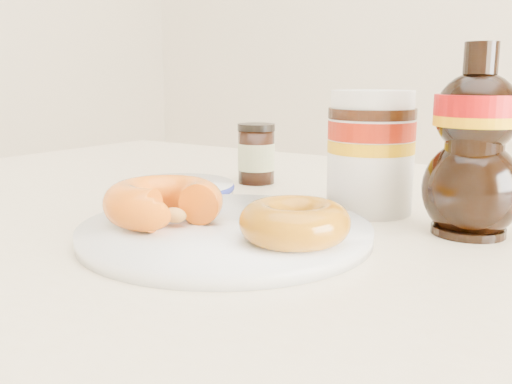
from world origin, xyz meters
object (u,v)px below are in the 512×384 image
Objects in this scene: donut_bitten at (164,202)px; blue_rim_saucer at (176,188)px; donut_whole at (295,222)px; syrup_bottle at (475,141)px; dark_jar at (256,154)px; dining_table at (315,301)px; plate at (226,231)px; nutella_jar at (371,147)px.

donut_bitten reaches higher than blue_rim_saucer.
donut_whole is 0.19m from syrup_bottle.
dining_table is at bearing -40.65° from dark_jar.
nutella_jar is at bearing 68.88° from plate.
dining_table is at bearing -105.42° from nutella_jar.
nutella_jar is 0.25m from blue_rim_saucer.
nutella_jar is (0.12, 0.20, 0.04)m from donut_bitten.
donut_whole is 0.19m from nutella_jar.
donut_whole is 1.11× the size of dark_jar.
dark_jar is at bearing 118.24° from plate.
plate is 3.25× the size of dark_jar.
nutella_jar is at bearing -20.06° from dark_jar.
syrup_bottle is (0.10, 0.15, 0.06)m from donut_whole.
donut_whole reaches higher than blue_rim_saucer.
dark_jar is (-0.13, 0.25, 0.03)m from plate.
plate is 0.28m from dark_jar.
plate is at bearing -111.12° from nutella_jar.
blue_rim_saucer is (-0.22, 0.03, 0.09)m from dining_table.
nutella_jar is at bearing 41.03° from donut_bitten.
syrup_bottle is 2.14× the size of dark_jar.
donut_whole is (0.04, -0.11, 0.11)m from dining_table.
nutella_jar is (0.07, 0.17, 0.06)m from plate.
plate is 0.21m from blue_rim_saucer.
donut_whole is at bearing -85.86° from nutella_jar.
syrup_bottle reaches higher than donut_whole.
blue_rim_saucer is at bearing 110.64° from donut_bitten.
plate is 0.24m from syrup_bottle.
donut_whole is 0.33m from dark_jar.
dining_table is 0.14m from plate.
donut_bitten is 0.29m from syrup_bottle.
plate is 0.06m from donut_bitten.
plate is at bearing -115.64° from dining_table.
syrup_bottle is (0.11, -0.03, 0.02)m from nutella_jar.
donut_whole is at bearing -28.27° from blue_rim_saucer.
nutella_jar is 0.21m from dark_jar.
syrup_bottle is at bearing -15.96° from nutella_jar.
donut_bitten is at bearing -120.97° from nutella_jar.
syrup_bottle is (0.23, 0.17, 0.06)m from donut_bitten.
nutella_jar is 0.75× the size of syrup_bottle.
plate is 2.03× the size of nutella_jar.
donut_bitten is 0.75× the size of blue_rim_saucer.
donut_whole is 0.62× the size of blue_rim_saucer.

